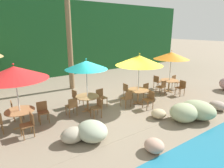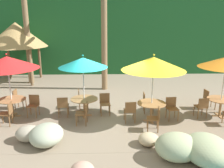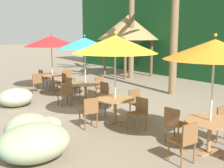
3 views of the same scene
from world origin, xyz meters
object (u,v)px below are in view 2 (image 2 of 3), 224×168
(chair_red_inland, at_px, (18,98))
(chair_orange_left, at_px, (202,106))
(dining_table_red, at_px, (12,102))
(chair_yellow_inland, at_px, (146,101))
(umbrella_red, at_px, (7,63))
(chair_yellow_left, at_px, (130,110))
(dining_table_orange, at_px, (221,102))
(palapa_hut, at_px, (16,35))
(chair_red_seaward, at_px, (34,104))
(umbrella_teal, at_px, (83,63))
(chair_teal_left, at_px, (63,105))
(chair_yellow_right, at_px, (156,117))
(chair_red_right, at_px, (8,112))
(chair_yellow_seaward, at_px, (172,107))
(chair_teal_right, at_px, (84,112))
(umbrella_yellow, at_px, (153,64))
(chair_orange_inland, at_px, (208,98))
(dining_table_teal, at_px, (84,101))
(chair_teal_inland, at_px, (81,97))
(palm_tree_nearest, at_px, (24,6))
(chair_teal_seaward, at_px, (105,102))
(dining_table_yellow, at_px, (151,106))

(chair_red_inland, relative_size, chair_orange_left, 1.00)
(dining_table_red, bearing_deg, chair_yellow_inland, 2.58)
(umbrella_red, relative_size, dining_table_red, 2.35)
(chair_yellow_left, relative_size, dining_table_orange, 0.79)
(dining_table_orange, xyz_separation_m, palapa_hut, (-10.08, 5.94, 2.30))
(chair_red_seaward, distance_m, chair_orange_left, 6.78)
(umbrella_teal, xyz_separation_m, chair_teal_left, (-0.84, -0.14, -1.71))
(chair_yellow_right, bearing_deg, chair_red_seaward, 162.39)
(chair_red_right, distance_m, chair_yellow_seaward, 6.26)
(chair_red_inland, bearing_deg, chair_yellow_left, -18.61)
(chair_teal_right, height_order, umbrella_yellow, umbrella_yellow)
(chair_yellow_inland, xyz_separation_m, chair_orange_inland, (2.78, 0.36, 0.00))
(dining_table_orange, distance_m, palapa_hut, 11.92)
(dining_table_red, height_order, chair_teal_right, chair_teal_right)
(dining_table_teal, distance_m, chair_yellow_right, 3.00)
(chair_teal_left, xyz_separation_m, chair_yellow_inland, (3.43, 0.40, 0.00))
(chair_yellow_left, relative_size, chair_yellow_right, 1.00)
(chair_red_seaward, bearing_deg, chair_red_right, -129.04)
(chair_red_inland, bearing_deg, chair_red_seaward, -41.74)
(umbrella_teal, distance_m, chair_yellow_seaward, 3.89)
(chair_red_inland, height_order, dining_table_orange, chair_red_inland)
(chair_teal_right, distance_m, chair_yellow_left, 1.75)
(dining_table_orange, relative_size, palapa_hut, 0.30)
(chair_yellow_left, bearing_deg, dining_table_red, 170.86)
(chair_red_inland, xyz_separation_m, chair_teal_right, (3.04, -1.72, 0.00))
(chair_teal_inland, bearing_deg, dining_table_teal, -76.60)
(dining_table_red, height_order, chair_teal_left, chair_teal_left)
(umbrella_teal, distance_m, palm_tree_nearest, 6.92)
(chair_teal_seaward, relative_size, chair_yellow_inland, 1.00)
(chair_orange_inland, bearing_deg, umbrella_yellow, -156.07)
(dining_table_teal, xyz_separation_m, chair_orange_inland, (5.37, 0.62, -0.10))
(umbrella_teal, height_order, dining_table_yellow, umbrella_teal)
(palm_tree_nearest, bearing_deg, chair_yellow_seaward, -38.42)
(dining_table_red, distance_m, chair_orange_left, 7.63)
(chair_teal_left, xyz_separation_m, dining_table_orange, (6.38, -0.08, 0.10))
(umbrella_yellow, bearing_deg, chair_red_right, -177.50)
(umbrella_teal, height_order, chair_orange_inland, umbrella_teal)
(chair_red_inland, bearing_deg, chair_teal_seaward, -10.28)
(chair_yellow_left, distance_m, palm_tree_nearest, 9.17)
(umbrella_yellow, relative_size, chair_yellow_inland, 3.02)
(umbrella_yellow, distance_m, dining_table_yellow, 1.66)
(chair_teal_inland, distance_m, dining_table_yellow, 3.17)
(dining_table_orange, bearing_deg, chair_red_inland, 172.76)
(chair_red_inland, relative_size, chair_orange_inland, 1.00)
(dining_table_orange, distance_m, palm_tree_nearest, 11.51)
(chair_teal_right, xyz_separation_m, chair_yellow_inland, (2.54, 1.12, 0.00))
(chair_teal_right, bearing_deg, umbrella_teal, 93.62)
(chair_teal_seaward, distance_m, chair_teal_left, 1.71)
(palapa_hut, bearing_deg, chair_red_seaward, -66.43)
(dining_table_yellow, bearing_deg, dining_table_orange, 7.37)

